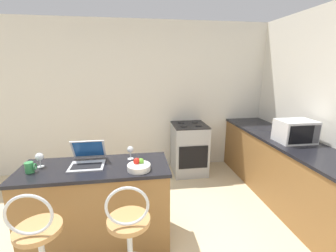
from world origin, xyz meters
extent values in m
cube|color=silver|center=(0.00, 2.72, 1.30)|extent=(12.00, 0.06, 2.60)
cube|color=olive|center=(-0.39, 0.86, 0.42)|extent=(1.43, 0.55, 0.85)
cube|color=black|center=(-0.39, 0.86, 0.86)|extent=(1.46, 0.58, 0.03)
cube|color=olive|center=(2.08, 1.10, 0.42)|extent=(0.64, 3.19, 0.85)
cube|color=black|center=(2.08, 1.10, 0.86)|extent=(0.67, 3.22, 0.03)
cylinder|color=#B7844C|center=(-0.72, 0.28, 0.66)|extent=(0.34, 0.34, 0.04)
torus|color=silver|center=(-0.72, 0.18, 0.85)|extent=(0.32, 0.02, 0.32)
cylinder|color=#B7844C|center=(-0.06, 0.28, 0.66)|extent=(0.34, 0.34, 0.04)
torus|color=silver|center=(-0.06, 0.18, 0.85)|extent=(0.32, 0.02, 0.32)
cube|color=#B7BABF|center=(-0.47, 0.88, 0.89)|extent=(0.33, 0.26, 0.01)
cube|color=black|center=(-0.47, 0.86, 0.89)|extent=(0.28, 0.14, 0.00)
cube|color=#B7BABF|center=(-0.47, 1.02, 1.01)|extent=(0.33, 0.12, 0.22)
cube|color=#19478C|center=(-0.47, 1.02, 1.01)|extent=(0.29, 0.10, 0.18)
cube|color=silver|center=(2.08, 1.26, 1.03)|extent=(0.46, 0.32, 0.29)
cube|color=black|center=(2.04, 1.10, 1.03)|extent=(0.32, 0.01, 0.23)
cube|color=#4C4C51|center=(2.25, 1.10, 1.03)|extent=(0.09, 0.01, 0.23)
cube|color=#9EA3A8|center=(0.95, 2.37, 0.43)|extent=(0.57, 0.60, 0.86)
cube|color=black|center=(0.95, 2.07, 0.40)|extent=(0.49, 0.01, 0.39)
cube|color=black|center=(0.95, 2.37, 0.87)|extent=(0.57, 0.60, 0.02)
cylinder|color=black|center=(0.82, 2.25, 0.89)|extent=(0.11, 0.11, 0.01)
cylinder|color=black|center=(1.08, 2.25, 0.89)|extent=(0.11, 0.11, 0.01)
cylinder|color=black|center=(0.82, 2.49, 0.89)|extent=(0.11, 0.11, 0.01)
cylinder|color=black|center=(1.08, 2.49, 0.89)|extent=(0.11, 0.11, 0.01)
cylinder|color=silver|center=(0.04, 0.72, 0.91)|extent=(0.22, 0.22, 0.05)
sphere|color=red|center=(0.02, 0.75, 0.96)|extent=(0.07, 0.07, 0.07)
sphere|color=orange|center=(0.03, 0.76, 0.95)|extent=(0.06, 0.06, 0.06)
sphere|color=#66B233|center=(0.06, 0.76, 0.95)|extent=(0.06, 0.06, 0.06)
cylinder|color=#338447|center=(-0.97, 0.82, 0.93)|extent=(0.08, 0.08, 0.10)
torus|color=#338447|center=(-0.92, 0.82, 0.94)|extent=(0.01, 0.06, 0.06)
cylinder|color=silver|center=(-0.92, 0.93, 0.88)|extent=(0.06, 0.06, 0.00)
cylinder|color=silver|center=(-0.92, 0.93, 0.92)|extent=(0.01, 0.01, 0.07)
sphere|color=silver|center=(-0.92, 0.93, 0.99)|extent=(0.08, 0.08, 0.08)
cylinder|color=white|center=(2.29, 1.68, 0.93)|extent=(0.08, 0.08, 0.10)
torus|color=white|center=(2.34, 1.68, 0.94)|extent=(0.01, 0.07, 0.07)
cylinder|color=silver|center=(-0.04, 1.00, 0.88)|extent=(0.07, 0.07, 0.00)
cylinder|color=silver|center=(-0.04, 1.00, 0.92)|extent=(0.01, 0.01, 0.08)
sphere|color=silver|center=(-0.04, 1.00, 0.99)|extent=(0.07, 0.07, 0.07)
camera|label=1|loc=(0.02, -1.27, 1.83)|focal=24.00mm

